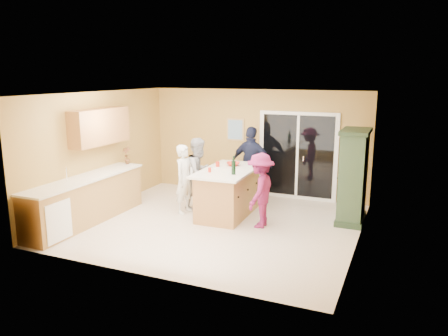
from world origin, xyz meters
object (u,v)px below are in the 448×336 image
at_px(woman_grey, 199,173).
at_px(green_hutch, 353,178).
at_px(kitchen_island, 228,194).
at_px(woman_magenta, 260,190).
at_px(woman_white, 185,179).
at_px(woman_navy, 252,164).

bearing_deg(woman_grey, green_hutch, -72.89).
height_order(kitchen_island, woman_magenta, woman_magenta).
distance_m(kitchen_island, woman_grey, 0.91).
xyz_separation_m(woman_white, woman_navy, (1.01, 1.44, 0.14)).
bearing_deg(kitchen_island, woman_white, -168.67).
bearing_deg(woman_white, kitchen_island, -69.56).
relative_size(woman_white, woman_grey, 0.94).
height_order(kitchen_island, green_hutch, green_hutch).
distance_m(kitchen_island, green_hutch, 2.59).
height_order(kitchen_island, woman_grey, woman_grey).
xyz_separation_m(green_hutch, woman_white, (-3.41, -0.80, -0.18)).
distance_m(woman_white, woman_grey, 0.50).
bearing_deg(woman_navy, green_hutch, 170.18).
bearing_deg(woman_white, woman_navy, -27.63).
bearing_deg(green_hutch, woman_navy, 165.02).
height_order(woman_grey, woman_magenta, woman_grey).
height_order(woman_white, woman_navy, woman_navy).
xyz_separation_m(woman_grey, woman_navy, (0.90, 0.96, 0.09)).
bearing_deg(kitchen_island, woman_navy, 84.25).
distance_m(woman_navy, woman_magenta, 1.83).
xyz_separation_m(kitchen_island, woman_magenta, (0.86, -0.43, 0.27)).
xyz_separation_m(woman_grey, woman_magenta, (1.67, -0.70, -0.05)).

